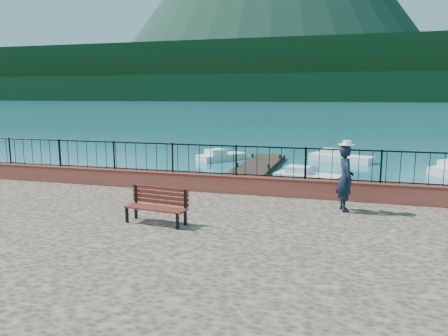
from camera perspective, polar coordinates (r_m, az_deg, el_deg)
The scene contains 13 objects.
ground at distance 11.10m, azimuth -1.85°, elevation -13.52°, with size 2000.00×2000.00×0.00m, color #19596B.
parapet at distance 14.07m, azimuth 2.76°, elevation -2.19°, with size 28.00×0.46×0.58m, color #BD5344.
railing at distance 13.94m, azimuth 2.79°, elevation 0.89°, with size 27.00×0.05×0.95m, color black.
dock at distance 22.71m, azimuth 2.67°, elevation -1.13°, with size 2.00×16.00×0.30m, color #2D231C.
far_forest at distance 309.76m, azimuth 15.77°, elevation 10.03°, with size 900.00×60.00×18.00m, color black.
foothills at distance 370.15m, azimuth 15.95°, elevation 11.90°, with size 900.00×120.00×44.00m, color black.
park_bench at distance 10.95m, azimuth -8.79°, elevation -5.80°, with size 1.65×0.73×0.89m.
person at distance 12.31m, azimuth 15.57°, elevation -1.29°, with size 0.66×0.44×1.82m, color black.
hat at distance 12.17m, azimuth 15.77°, elevation 3.19°, with size 0.44×0.44×0.12m, color white.
boat_0 at distance 19.71m, azimuth -16.33°, elevation -2.41°, with size 3.91×1.30×0.80m, color silver.
boat_1 at distance 22.32m, azimuth 10.88°, elevation -0.83°, with size 3.25×1.30×0.80m, color white.
boat_3 at distance 29.39m, azimuth -0.29°, elevation 1.81°, with size 3.42×1.30×0.80m, color silver.
boat_4 at distance 29.89m, azimuth 15.05°, elevation 1.61°, with size 4.13×1.30×0.80m, color white.
Camera 1 is at (3.17, -9.71, 4.35)m, focal length 35.00 mm.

